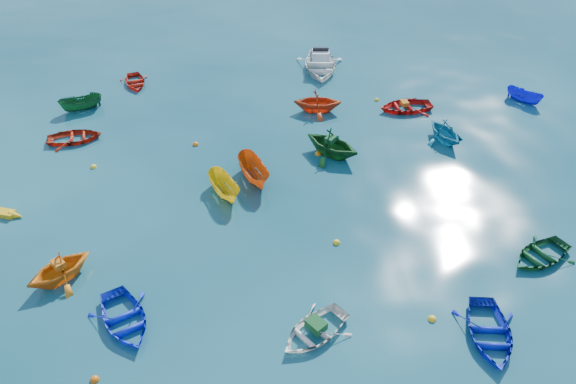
{
  "coord_description": "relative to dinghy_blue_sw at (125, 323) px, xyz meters",
  "views": [
    {
      "loc": [
        -2.87,
        -17.49,
        18.28
      ],
      "look_at": [
        0.0,
        5.0,
        0.4
      ],
      "focal_mm": 35.0,
      "sensor_mm": 36.0,
      "label": 1
    }
  ],
  "objects": [
    {
      "name": "dinghy_red_far",
      "position": [
        -1.37,
        21.08,
        0.0
      ],
      "size": [
        2.52,
        3.12,
        0.57
      ],
      "primitive_type": "imported",
      "rotation": [
        0.0,
        0.0,
        0.21
      ],
      "color": "red",
      "rests_on": "ground"
    },
    {
      "name": "sampan_yellow_mid",
      "position": [
        4.35,
        7.91,
        0.0
      ],
      "size": [
        2.09,
        3.15,
        1.14
      ],
      "primitive_type": "imported",
      "rotation": [
        0.0,
        0.0,
        0.36
      ],
      "color": "yellow",
      "rests_on": "ground"
    },
    {
      "name": "ground",
      "position": [
        7.58,
        2.2,
        0.0
      ],
      "size": [
        160.0,
        160.0,
        0.0
      ],
      "primitive_type": "plane",
      "color": "#093444",
      "rests_on": "ground"
    },
    {
      "name": "buoy_ye_c",
      "position": [
        9.42,
        3.55,
        0.0
      ],
      "size": [
        0.35,
        0.35,
        0.35
      ],
      "primitive_type": "sphere",
      "color": "yellow",
      "rests_on": "ground"
    },
    {
      "name": "dinghy_orange_far",
      "position": [
        10.58,
        15.81,
        0.0
      ],
      "size": [
        3.4,
        3.05,
        1.59
      ],
      "primitive_type": "imported",
      "rotation": [
        0.0,
        0.0,
        1.41
      ],
      "color": "red",
      "rests_on": "ground"
    },
    {
      "name": "dinghy_green_e",
      "position": [
        18.44,
        1.38,
        0.0
      ],
      "size": [
        3.82,
        3.38,
        0.66
      ],
      "primitive_type": "imported",
      "rotation": [
        0.0,
        0.0,
        -1.14
      ],
      "color": "#114B23",
      "rests_on": "ground"
    },
    {
      "name": "dinghy_red_nw",
      "position": [
        -4.3,
        14.25,
        0.0
      ],
      "size": [
        3.34,
        2.54,
        0.65
      ],
      "primitive_type": "imported",
      "rotation": [
        0.0,
        0.0,
        1.67
      ],
      "color": "#A8230E",
      "rests_on": "ground"
    },
    {
      "name": "buoy_or_e",
      "position": [
        10.92,
        12.71,
        0.0
      ],
      "size": [
        0.38,
        0.38,
        0.38
      ],
      "primitive_type": "sphere",
      "color": "#F6590D",
      "rests_on": "ground"
    },
    {
      "name": "dinghy_orange_w",
      "position": [
        -3.0,
        2.83,
        0.0
      ],
      "size": [
        3.82,
        3.76,
        1.53
      ],
      "primitive_type": "imported",
      "rotation": [
        0.0,
        0.0,
        -0.9
      ],
      "color": "orange",
      "rests_on": "ground"
    },
    {
      "name": "tarp_green_b",
      "position": [
        10.48,
        10.87,
        1.03
      ],
      "size": [
        0.76,
        0.76,
        0.3
      ],
      "primitive_type": "cube",
      "rotation": [
        0.0,
        0.0,
        0.81
      ],
      "color": "#124A23",
      "rests_on": "dinghy_green_n"
    },
    {
      "name": "buoy_ye_e",
      "position": [
        14.74,
        16.72,
        0.0
      ],
      "size": [
        0.32,
        0.32,
        0.32
      ],
      "primitive_type": "sphere",
      "color": "yellow",
      "rests_on": "ground"
    },
    {
      "name": "dinghy_red_ne",
      "position": [
        16.26,
        15.29,
        0.0
      ],
      "size": [
        3.52,
        2.59,
        0.71
      ],
      "primitive_type": "imported",
      "rotation": [
        0.0,
        0.0,
        -1.53
      ],
      "color": "#B5120F",
      "rests_on": "ground"
    },
    {
      "name": "dinghy_blue_se",
      "position": [
        14.34,
        -2.52,
        0.0
      ],
      "size": [
        3.13,
        3.93,
        0.73
      ],
      "primitive_type": "imported",
      "rotation": [
        0.0,
        0.0,
        -0.19
      ],
      "color": "#0E1EB4",
      "rests_on": "ground"
    },
    {
      "name": "motorboat_white",
      "position": [
        11.78,
        21.68,
        0.0
      ],
      "size": [
        4.1,
        5.27,
        1.6
      ],
      "primitive_type": "imported",
      "rotation": [
        0.0,
        0.0,
        -0.14
      ],
      "color": "white",
      "rests_on": "ground"
    },
    {
      "name": "sampan_green_far",
      "position": [
        -4.47,
        17.94,
        0.0
      ],
      "size": [
        2.9,
        1.82,
        1.05
      ],
      "primitive_type": "imported",
      "rotation": [
        0.0,
        0.0,
        -1.25
      ],
      "color": "#124D24",
      "rests_on": "ground"
    },
    {
      "name": "tarp_orange_a",
      "position": [
        -2.96,
        2.87,
        0.9
      ],
      "size": [
        0.71,
        0.73,
        0.28
      ],
      "primitive_type": "cube",
      "rotation": [
        0.0,
        0.0,
        -0.9
      ],
      "color": "#CD6C15",
      "rests_on": "dinghy_orange_w"
    },
    {
      "name": "buoy_or_c",
      "position": [
        2.81,
        12.85,
        0.0
      ],
      "size": [
        0.36,
        0.36,
        0.36
      ],
      "primitive_type": "sphere",
      "color": "orange",
      "rests_on": "ground"
    },
    {
      "name": "sampan_orange_n",
      "position": [
        5.98,
        9.02,
        0.0
      ],
      "size": [
        2.03,
        3.47,
        1.26
      ],
      "primitive_type": "imported",
      "rotation": [
        0.0,
        0.0,
        0.26
      ],
      "color": "#CF5913",
      "rests_on": "ground"
    },
    {
      "name": "sampan_blue_far",
      "position": [
        24.31,
        15.37,
        0.0
      ],
      "size": [
        2.27,
        2.49,
        0.95
      ],
      "primitive_type": "imported",
      "rotation": [
        0.0,
        0.0,
        0.68
      ],
      "color": "#1112D6",
      "rests_on": "ground"
    },
    {
      "name": "tarp_green_a",
      "position": [
        7.59,
        -1.45,
        0.51
      ],
      "size": [
        0.9,
        0.95,
        0.37
      ],
      "primitive_type": "cube",
      "rotation": [
        0.0,
        0.0,
        -0.96
      ],
      "color": "#134E21",
      "rests_on": "dinghy_white_near"
    },
    {
      "name": "dinghy_cyan_se",
      "position": [
        17.45,
        11.46,
        0.0
      ],
      "size": [
        3.04,
        3.3,
        1.44
      ],
      "primitive_type": "imported",
      "rotation": [
        0.0,
        0.0,
        0.29
      ],
      "color": "teal",
      "rests_on": "ground"
    },
    {
      "name": "dinghy_white_near",
      "position": [
        7.5,
        -1.51,
        0.0
      ],
      "size": [
        3.86,
        3.63,
        0.65
      ],
      "primitive_type": "imported",
      "rotation": [
        0.0,
        0.0,
        -0.96
      ],
      "color": "white",
      "rests_on": "ground"
    },
    {
      "name": "buoy_or_a",
      "position": [
        -0.86,
        -2.53,
        0.0
      ],
      "size": [
        0.34,
        0.34,
        0.34
      ],
      "primitive_type": "sphere",
      "color": "#D25A0B",
      "rests_on": "ground"
    },
    {
      "name": "buoy_ye_d",
      "position": [
        -2.84,
        11.29,
        0.0
      ],
      "size": [
        0.34,
        0.34,
        0.34
      ],
      "primitive_type": "sphere",
      "color": "yellow",
      "rests_on": "ground"
    },
    {
      "name": "dinghy_blue_sw",
      "position": [
        0.0,
        0.0,
        0.0
      ],
      "size": [
        3.64,
        4.14,
        0.71
      ],
      "primitive_type": "imported",
      "rotation": [
        0.0,
        0.0,
        0.41
      ],
      "color": "#1129DA",
      "rests_on": "ground"
    },
    {
      "name": "tarp_orange_b",
      "position": [
        16.16,
        15.29,
        0.49
      ],
      "size": [
        0.45,
        0.59,
        0.28
      ],
      "primitive_type": "cube",
      "rotation": [
        0.0,
        0.0,
        -1.53
      ],
      "color": "#CD6615",
      "rests_on": "dinghy_red_ne"
    },
    {
      "name": "buoy_or_d",
      "position": [
        9.81,
        10.96,
        0.0
      ],
      "size": [
        0.37,
        0.37,
        0.37
      ],
      "primitive_type": "sphere",
      "color": "orange",
      "rests_on": "ground"
    },
    {
      "name": "buoy_ye_a",
      "position": [
        12.42,
        -1.39,
        0.0
      ],
      "size": [
        0.34,
        0.34,
        0.34
      ],
      "primitive_type": "sphere",
      "color": "yellow",
      "rests_on": "ground"
    },
    {
      "name": "dinghy_green_n",
      "position": [
        10.55,
        10.8,
        0.0
      ],
      "size": [
        4.42,
        4.4,
        1.76
      ],
      "primitive_type": "imported",
      "rotation": [
        0.0,
        0.0,
        0.81
      ],
      "color": "#124E1B",
      "rests_on": "ground"
    }
  ]
}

